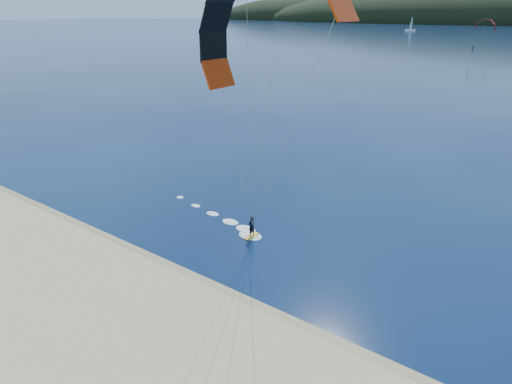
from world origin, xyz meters
TOP-DOWN VIEW (x-y plane):
  - ground at (0.00, 0.00)m, footprint 1800.00×1800.00m
  - wet_sand at (0.00, 4.50)m, footprint 220.00×2.50m
  - kitesurfer_near at (6.00, 5.75)m, footprint 21.17×9.60m
  - kitesurfer_far at (-18.28, 205.81)m, footprint 9.00×7.57m
  - sailboat at (-108.02, 392.68)m, footprint 8.33×5.51m

SIDE VIEW (x-z plane):
  - ground at x=0.00m, z-range 0.00..0.00m
  - wet_sand at x=0.00m, z-range 0.00..0.10m
  - sailboat at x=-108.02m, z-range -5.18..6.98m
  - kitesurfer_far at x=-18.28m, z-range 3.36..14.67m
  - kitesurfer_near at x=6.00m, z-range 5.06..23.30m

